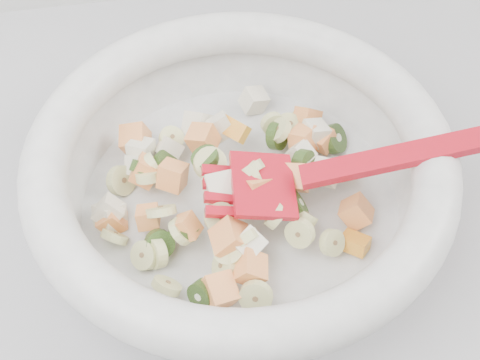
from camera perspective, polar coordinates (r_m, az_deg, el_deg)
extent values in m
cylinder|color=white|center=(0.59, 0.00, -2.30)|extent=(0.29, 0.29, 0.02)
torus|color=white|center=(0.54, 0.00, 1.91)|extent=(0.35, 0.35, 0.04)
cylinder|color=#CFCF8A|center=(0.54, 7.87, -5.32)|extent=(0.03, 0.03, 0.02)
cylinder|color=#CFCF8A|center=(0.61, -5.85, 3.57)|extent=(0.03, 0.03, 0.02)
cylinder|color=#CFCF8A|center=(0.58, -7.81, 0.41)|extent=(0.03, 0.03, 0.02)
cylinder|color=#CFCF8A|center=(0.53, 3.12, -3.02)|extent=(0.02, 0.03, 0.03)
cylinder|color=#CFCF8A|center=(0.56, -10.66, -4.80)|extent=(0.03, 0.03, 0.03)
cylinder|color=#CFCF8A|center=(0.55, 5.51, -3.12)|extent=(0.03, 0.03, 0.03)
cylinder|color=#CFCF8A|center=(0.52, -6.28, -8.97)|extent=(0.03, 0.03, 0.03)
cylinder|color=#CFCF8A|center=(0.53, -1.33, -7.36)|extent=(0.03, 0.04, 0.03)
cylinder|color=#CFCF8A|center=(0.62, 2.84, 4.78)|extent=(0.03, 0.02, 0.03)
cylinder|color=#CFCF8A|center=(0.59, -10.10, -0.04)|extent=(0.03, 0.04, 0.03)
cylinder|color=#CFCF8A|center=(0.52, -0.85, -5.93)|extent=(0.03, 0.03, 0.02)
cylinder|color=#CFCF8A|center=(0.62, 4.22, 4.63)|extent=(0.03, 0.03, 0.02)
cylinder|color=#CFCF8A|center=(0.52, 0.41, -5.17)|extent=(0.03, 0.03, 0.03)
cylinder|color=#CFCF8A|center=(0.58, -7.58, 1.18)|extent=(0.02, 0.03, 0.03)
cylinder|color=#CFCF8A|center=(0.54, -7.18, -6.19)|extent=(0.02, 0.03, 0.03)
cylinder|color=#CFCF8A|center=(0.53, 5.13, -4.55)|extent=(0.03, 0.03, 0.03)
cylinder|color=#CFCF8A|center=(0.53, -1.69, -3.22)|extent=(0.03, 0.03, 0.03)
cylinder|color=#CFCF8A|center=(0.55, -6.74, -2.65)|extent=(0.03, 0.02, 0.03)
cylinder|color=#CFCF8A|center=(0.60, 3.39, 4.27)|extent=(0.02, 0.03, 0.02)
cylinder|color=#CFCF8A|center=(0.55, 0.83, 0.68)|extent=(0.03, 0.03, 0.03)
cylinder|color=#CFCF8A|center=(0.63, 5.42, 5.09)|extent=(0.03, 0.03, 0.03)
cylinder|color=#CFCF8A|center=(0.54, -5.03, -4.38)|extent=(0.02, 0.02, 0.02)
cylinder|color=#CFCF8A|center=(0.56, -2.59, 1.42)|extent=(0.04, 0.04, 0.02)
cylinder|color=#CFCF8A|center=(0.54, -8.11, -6.37)|extent=(0.03, 0.03, 0.03)
cylinder|color=#CFCF8A|center=(0.55, 1.46, 0.43)|extent=(0.02, 0.03, 0.03)
cylinder|color=#CFCF8A|center=(0.51, 1.37, -9.93)|extent=(0.04, 0.03, 0.03)
cube|color=#FFA450|center=(0.56, 4.64, 0.18)|extent=(0.03, 0.03, 0.03)
cube|color=#FFA450|center=(0.61, -8.92, 3.44)|extent=(0.03, 0.03, 0.03)
cube|color=#FFA450|center=(0.58, -3.19, 3.53)|extent=(0.03, 0.03, 0.03)
cube|color=#FFA450|center=(0.58, -8.07, 0.75)|extent=(0.03, 0.03, 0.03)
cube|color=#FFA450|center=(0.54, -4.59, -4.04)|extent=(0.03, 0.03, 0.03)
cube|color=#FFA450|center=(0.57, 9.89, -2.70)|extent=(0.03, 0.03, 0.03)
cube|color=#FFA450|center=(0.52, -0.74, -5.09)|extent=(0.04, 0.03, 0.03)
cube|color=#FFA450|center=(0.52, 0.86, -7.49)|extent=(0.03, 0.03, 0.03)
cube|color=#FFA450|center=(0.57, -10.91, -3.28)|extent=(0.03, 0.02, 0.03)
cube|color=#FFA450|center=(0.55, -7.86, -3.14)|extent=(0.02, 0.02, 0.02)
cube|color=#FFA450|center=(0.60, 5.40, 3.36)|extent=(0.03, 0.03, 0.03)
cube|color=#FFA450|center=(0.54, 1.17, -0.74)|extent=(0.03, 0.03, 0.03)
cube|color=#FFA450|center=(0.52, -1.85, -9.46)|extent=(0.03, 0.03, 0.03)
cube|color=#FFA450|center=(0.62, 5.73, 5.19)|extent=(0.03, 0.03, 0.03)
cube|color=#FFA450|center=(0.61, 7.00, 3.51)|extent=(0.03, 0.03, 0.03)
cube|color=#FFA450|center=(0.57, -5.77, 0.36)|extent=(0.03, 0.03, 0.03)
cylinder|color=#51852C|center=(0.54, -6.88, -5.43)|extent=(0.03, 0.03, 0.03)
cylinder|color=#51852C|center=(0.58, -8.29, 0.96)|extent=(0.03, 0.03, 0.03)
cylinder|color=#51852C|center=(0.54, -4.79, -4.23)|extent=(0.03, 0.03, 0.02)
cylinder|color=#51852C|center=(0.58, 5.38, 1.31)|extent=(0.03, 0.04, 0.04)
cylinder|color=#51852C|center=(0.52, -3.20, -9.68)|extent=(0.03, 0.03, 0.03)
cylinder|color=#51852C|center=(0.60, 3.20, 3.78)|extent=(0.03, 0.03, 0.04)
cylinder|color=#51852C|center=(0.56, -2.94, 1.85)|extent=(0.03, 0.03, 0.02)
cylinder|color=#51852C|center=(0.59, -6.28, 1.32)|extent=(0.03, 0.03, 0.03)
cylinder|color=#51852C|center=(0.62, 8.09, 3.49)|extent=(0.03, 0.04, 0.03)
cylinder|color=#51852C|center=(0.55, 4.83, -2.17)|extent=(0.02, 0.03, 0.03)
cube|color=white|center=(0.54, -1.83, -0.68)|extent=(0.03, 0.03, 0.03)
cube|color=white|center=(0.61, -3.57, 4.77)|extent=(0.04, 0.04, 0.04)
cube|color=white|center=(0.60, -6.03, 2.66)|extent=(0.03, 0.03, 0.03)
cube|color=white|center=(0.64, 1.20, 6.82)|extent=(0.03, 0.03, 0.03)
cube|color=white|center=(0.61, -8.38, 2.51)|extent=(0.03, 0.02, 0.03)
cube|color=white|center=(0.58, -11.04, -3.10)|extent=(0.03, 0.04, 0.03)
cube|color=white|center=(0.61, 6.32, 3.92)|extent=(0.03, 0.03, 0.03)
cube|color=white|center=(0.60, -1.65, 4.54)|extent=(0.03, 0.03, 0.03)
cube|color=white|center=(0.57, 7.33, 0.65)|extent=(0.03, 0.03, 0.03)
cube|color=white|center=(0.59, -8.68, 1.26)|extent=(0.03, 0.03, 0.03)
cube|color=white|center=(0.60, -8.42, 2.38)|extent=(0.03, 0.03, 0.03)
cube|color=white|center=(0.59, 8.46, 0.86)|extent=(0.02, 0.03, 0.03)
cube|color=white|center=(0.52, 0.65, -5.61)|extent=(0.03, 0.03, 0.03)
cube|color=white|center=(0.58, 5.17, 2.15)|extent=(0.03, 0.03, 0.03)
cube|color=white|center=(0.57, -11.14, -2.63)|extent=(0.03, 0.03, 0.03)
cube|color=yellow|center=(0.56, 9.77, -5.33)|extent=(0.03, 0.03, 0.02)
cube|color=yellow|center=(0.60, -0.50, 4.34)|extent=(0.03, 0.03, 0.02)
cube|color=yellow|center=(0.59, 9.26, 1.07)|extent=(0.03, 0.03, 0.03)
cube|color=#B60F1E|center=(0.53, 1.99, -0.46)|extent=(0.06, 0.07, 0.02)
cube|color=#B60F1E|center=(0.55, -1.95, 0.78)|extent=(0.03, 0.01, 0.01)
cube|color=#B60F1E|center=(0.54, -1.84, -0.36)|extent=(0.03, 0.01, 0.01)
cube|color=#B60F1E|center=(0.53, -1.71, -1.54)|extent=(0.03, 0.01, 0.01)
cube|color=#B60F1E|center=(0.52, -1.59, -2.76)|extent=(0.03, 0.01, 0.01)
cube|color=#B60F1E|center=(0.54, 14.90, 2.26)|extent=(0.18, 0.03, 0.05)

